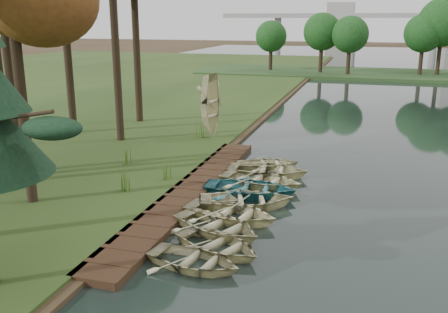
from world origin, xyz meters
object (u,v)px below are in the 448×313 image
(rowboat_2, at_px, (217,223))
(rowboat_1, at_px, (218,242))
(boardwalk, at_px, (190,192))
(rowboat_0, at_px, (194,258))
(stored_rowboat, at_px, (212,131))

(rowboat_2, bearing_deg, rowboat_1, -137.62)
(rowboat_2, bearing_deg, boardwalk, 57.81)
(rowboat_0, xyz_separation_m, stored_rowboat, (-4.33, 15.32, 0.34))
(rowboat_1, bearing_deg, boardwalk, 53.61)
(rowboat_1, bearing_deg, stored_rowboat, 42.62)
(boardwalk, distance_m, stored_rowboat, 9.48)
(rowboat_2, height_order, stored_rowboat, stored_rowboat)
(rowboat_2, distance_m, stored_rowboat, 13.46)
(stored_rowboat, bearing_deg, boardwalk, -160.18)
(rowboat_2, relative_size, stored_rowboat, 0.90)
(rowboat_2, bearing_deg, stored_rowboat, 42.98)
(rowboat_1, distance_m, rowboat_2, 1.43)
(boardwalk, relative_size, rowboat_1, 5.13)
(boardwalk, height_order, rowboat_2, rowboat_2)
(rowboat_1, bearing_deg, rowboat_2, 42.08)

